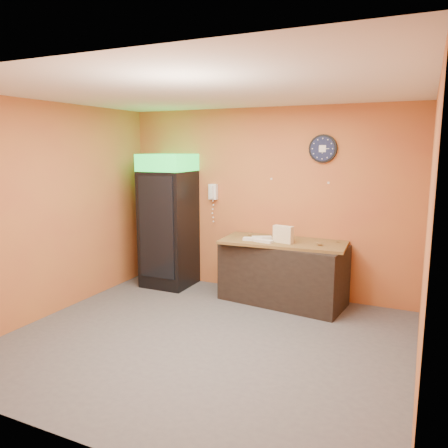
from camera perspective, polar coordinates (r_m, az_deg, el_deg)
The scene contains 15 objects.
floor at distance 5.26m, azimuth -2.49°, elevation -14.91°, with size 4.50×4.50×0.00m, color #47474C.
back_wall at distance 6.66m, azimuth 5.35°, elevation 2.91°, with size 4.50×0.02×2.80m, color #BA7234.
left_wall at distance 6.20m, azimuth -21.40°, elevation 1.74°, with size 0.02×4.00×2.80m, color #BA7234.
right_wall at distance 4.31m, azimuth 24.98°, elevation -1.85°, with size 0.02×4.00×2.80m, color #BA7234.
ceiling at distance 4.81m, azimuth -2.75°, elevation 16.96°, with size 4.50×4.00×0.02m, color white.
beverage_cooler at distance 7.01m, azimuth -7.38°, elevation 0.19°, with size 0.74×0.76×2.11m.
prep_counter at distance 6.37m, azimuth 7.68°, elevation -6.35°, with size 1.74×0.77×0.87m, color black.
wall_clock at distance 6.35m, azimuth 12.79°, elevation 9.58°, with size 0.39×0.06×0.39m.
wall_phone at distance 6.93m, azimuth -1.45°, elevation 4.23°, with size 0.13×0.11×0.24m.
butcher_paper at distance 6.26m, azimuth 7.77°, elevation -2.35°, with size 1.75×0.78×0.04m, color brown.
sub_roll_stack at distance 6.10m, azimuth 7.73°, elevation -1.34°, with size 0.29×0.15×0.24m.
wrapped_sandwich_left at distance 6.22m, azimuth 3.76°, elevation -1.98°, with size 0.27×0.11×0.04m, color silver.
wrapped_sandwich_mid at distance 6.11m, azimuth 5.21°, elevation -2.22°, with size 0.27×0.10×0.04m, color silver.
wrapped_sandwich_right at distance 6.32m, azimuth 4.96°, elevation -1.81°, with size 0.28×0.11×0.04m, color silver.
kitchen_tool at distance 6.33m, azimuth 8.53°, elevation -1.77°, with size 0.06×0.06×0.06m, color silver.
Camera 1 is at (2.21, -4.24, 2.21)m, focal length 35.00 mm.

